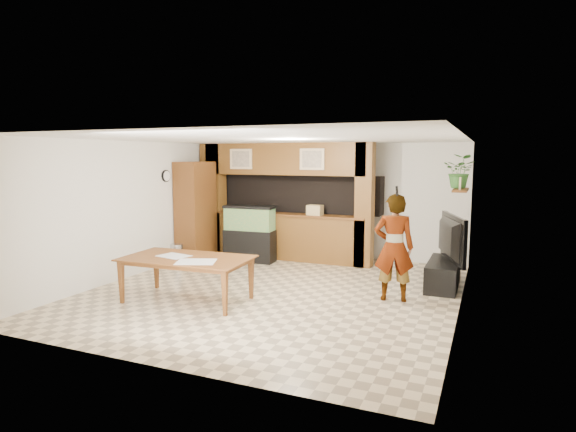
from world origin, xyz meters
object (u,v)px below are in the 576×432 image
at_px(aquarium, 250,234).
at_px(television, 445,238).
at_px(person, 394,247).
at_px(dining_table, 186,280).
at_px(pantry_cabinet, 196,211).

relative_size(aquarium, television, 0.87).
bearing_deg(person, television, -133.35).
relative_size(television, dining_table, 0.71).
bearing_deg(television, dining_table, 105.49).
bearing_deg(pantry_cabinet, television, -2.69).
height_order(television, dining_table, television).
height_order(pantry_cabinet, aquarium, pantry_cabinet).
bearing_deg(person, pantry_cabinet, -29.99).
distance_m(pantry_cabinet, television, 5.36).
relative_size(pantry_cabinet, television, 1.53).
relative_size(aquarium, person, 0.72).
height_order(person, dining_table, person).
height_order(television, person, person).
bearing_deg(television, aquarium, 64.01).
xyz_separation_m(pantry_cabinet, dining_table, (1.65, -2.77, -0.74)).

